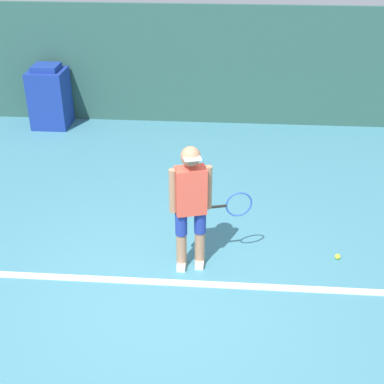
# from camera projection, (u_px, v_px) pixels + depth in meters

# --- Properties ---
(ground_plane) EXTENTS (24.00, 24.00, 0.00)m
(ground_plane) POSITION_uv_depth(u_px,v_px,m) (162.00, 298.00, 5.86)
(ground_plane) COLOR teal
(back_wall) EXTENTS (24.00, 0.10, 2.21)m
(back_wall) POSITION_uv_depth(u_px,v_px,m) (196.00, 65.00, 9.99)
(back_wall) COLOR #2D564C
(back_wall) RESTS_ON ground_plane
(court_baseline) EXTENTS (21.60, 0.10, 0.01)m
(court_baseline) POSITION_uv_depth(u_px,v_px,m) (164.00, 282.00, 6.09)
(court_baseline) COLOR white
(court_baseline) RESTS_ON ground_plane
(tennis_player) EXTENTS (0.93, 0.39, 1.55)m
(tennis_player) POSITION_uv_depth(u_px,v_px,m) (192.00, 203.00, 5.97)
(tennis_player) COLOR #A37556
(tennis_player) RESTS_ON ground_plane
(tennis_ball) EXTENTS (0.07, 0.07, 0.07)m
(tennis_ball) POSITION_uv_depth(u_px,v_px,m) (338.00, 257.00, 6.48)
(tennis_ball) COLOR #D1E533
(tennis_ball) RESTS_ON ground_plane
(covered_chair) EXTENTS (0.67, 0.66, 1.18)m
(covered_chair) POSITION_uv_depth(u_px,v_px,m) (50.00, 97.00, 10.05)
(covered_chair) COLOR navy
(covered_chair) RESTS_ON ground_plane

